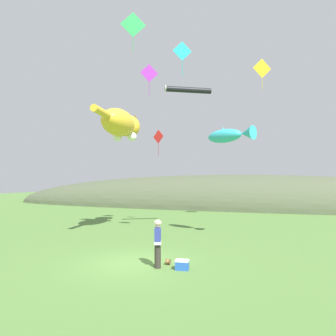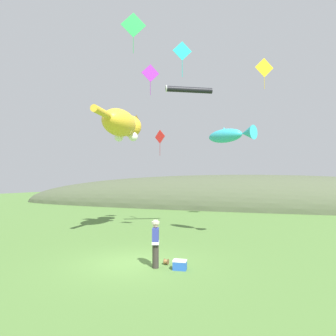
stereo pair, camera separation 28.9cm
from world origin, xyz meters
name	(u,v)px [view 1 (the left image)]	position (x,y,z in m)	size (l,w,h in m)	color
ground_plane	(135,263)	(0.00, 0.00, 0.00)	(120.00, 120.00, 0.00)	#517A38
distant_hill_ridge	(227,207)	(0.00, 26.19, 0.00)	(62.51, 11.01, 7.98)	#4C563D
festival_attendant	(158,242)	(1.07, -0.30, 0.95)	(0.38, 0.48, 1.77)	#332D28
kite_spool	(168,262)	(1.29, 0.26, 0.11)	(0.16, 0.22, 0.22)	olive
picnic_cooler	(182,265)	(2.00, -0.21, 0.18)	(0.52, 0.38, 0.36)	blue
kite_giant_cat	(121,124)	(-3.99, 6.25, 6.91)	(2.32, 6.50, 1.98)	gold
kite_fish_windsock	(229,135)	(2.90, 6.33, 5.86)	(3.02, 2.05, 0.91)	#33B2CC
kite_tube_streamer	(188,90)	(0.15, 7.43, 9.08)	(2.83, 1.83, 0.44)	black
kite_diamond_teal	(182,51)	(0.70, 4.30, 10.20)	(0.92, 0.51, 1.94)	#19BFBF
kite_diamond_violet	(149,73)	(-2.62, 7.69, 10.57)	(1.04, 0.70, 2.14)	purple
kite_diamond_gold	(262,68)	(4.59, 12.96, 11.91)	(1.31, 0.76, 2.40)	yellow
kite_diamond_red	(158,137)	(-2.75, 9.80, 6.51)	(0.96, 0.41, 1.93)	red
kite_diamond_green	(133,25)	(-2.05, 3.95, 11.96)	(1.27, 0.67, 2.32)	green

